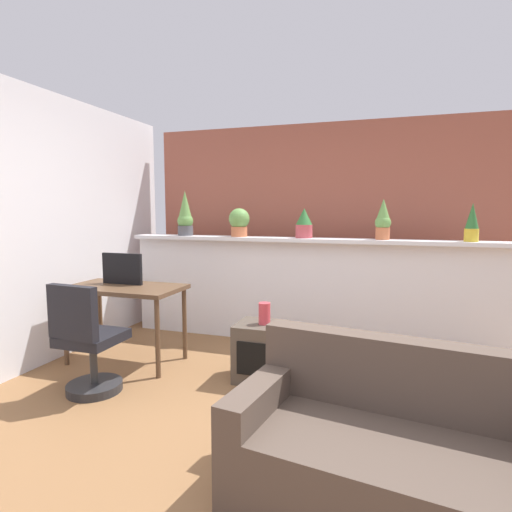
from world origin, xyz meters
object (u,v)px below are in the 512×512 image
object	(u,v)px
potted_plant_3	(383,220)
vase_on_shelf	(264,313)
couch	(396,457)
side_cube_shelf	(260,352)
tv_monitor	(122,269)
potted_plant_1	(239,222)
potted_plant_2	(304,223)
potted_plant_4	(472,223)
office_chair	(87,347)
potted_plant_0	(185,216)
desk	(125,295)

from	to	relation	value
potted_plant_3	vase_on_shelf	size ratio (longest dim) A/B	2.24
couch	side_cube_shelf	bearing A→B (deg)	129.95
tv_monitor	vase_on_shelf	size ratio (longest dim) A/B	2.32
potted_plant_1	potted_plant_2	world-z (taller)	same
tv_monitor	potted_plant_4	bearing A→B (deg)	17.28
potted_plant_3	office_chair	bearing A→B (deg)	-140.19
potted_plant_3	side_cube_shelf	size ratio (longest dim) A/B	0.83
potted_plant_3	side_cube_shelf	distance (m)	1.85
potted_plant_0	potted_plant_4	bearing A→B (deg)	-0.03
potted_plant_1	side_cube_shelf	distance (m)	1.66
potted_plant_4	couch	bearing A→B (deg)	-105.55
potted_plant_2	side_cube_shelf	xyz separation A→B (m)	(-0.15, -1.11, -1.08)
office_chair	side_cube_shelf	distance (m)	1.41
potted_plant_1	side_cube_shelf	size ratio (longest dim) A/B	0.64
potted_plant_3	tv_monitor	xyz separation A→B (m)	(-2.41, -1.03, -0.47)
potted_plant_3	tv_monitor	distance (m)	2.66
potted_plant_0	potted_plant_4	distance (m)	3.06
potted_plant_0	potted_plant_4	size ratio (longest dim) A/B	1.42
potted_plant_1	vase_on_shelf	xyz separation A→B (m)	(0.64, -1.10, -0.75)
office_chair	vase_on_shelf	bearing A→B (deg)	29.22
side_cube_shelf	couch	size ratio (longest dim) A/B	0.30
vase_on_shelf	office_chair	bearing A→B (deg)	-150.78
potted_plant_1	desk	world-z (taller)	potted_plant_1
potted_plant_0	vase_on_shelf	xyz separation A→B (m)	(1.31, -1.09, -0.81)
desk	vase_on_shelf	world-z (taller)	desk
desk	couch	bearing A→B (deg)	-28.27
potted_plant_1	potted_plant_3	world-z (taller)	potted_plant_3
potted_plant_0	couch	xyz separation A→B (m)	(2.38, -2.42, -1.12)
potted_plant_2	potted_plant_4	world-z (taller)	potted_plant_4
potted_plant_4	office_chair	xyz separation A→B (m)	(-3.00, -1.79, -0.96)
potted_plant_0	potted_plant_3	size ratio (longest dim) A/B	1.26
desk	potted_plant_0	bearing A→B (deg)	85.25
potted_plant_4	desk	xyz separation A→B (m)	(-3.15, -1.08, -0.69)
vase_on_shelf	tv_monitor	bearing A→B (deg)	176.68
office_chair	tv_monitor	bearing A→B (deg)	105.90
potted_plant_1	couch	xyz separation A→B (m)	(1.71, -2.43, -1.06)
potted_plant_3	vase_on_shelf	distance (m)	1.65
potted_plant_2	office_chair	world-z (taller)	potted_plant_2
office_chair	vase_on_shelf	xyz separation A→B (m)	(1.26, 0.70, 0.20)
potted_plant_2	potted_plant_0	bearing A→B (deg)	-179.00
side_cube_shelf	vase_on_shelf	size ratio (longest dim) A/B	2.69
side_cube_shelf	potted_plant_0	bearing A→B (deg)	139.43
potted_plant_4	vase_on_shelf	distance (m)	2.19
potted_plant_1	vase_on_shelf	world-z (taller)	potted_plant_1
potted_plant_2	potted_plant_4	distance (m)	1.63
tv_monitor	vase_on_shelf	world-z (taller)	tv_monitor
potted_plant_0	potted_plant_3	world-z (taller)	potted_plant_0
desk	tv_monitor	distance (m)	0.26
potted_plant_3	potted_plant_4	xyz separation A→B (m)	(0.82, -0.03, -0.02)
potted_plant_0	desk	world-z (taller)	potted_plant_0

